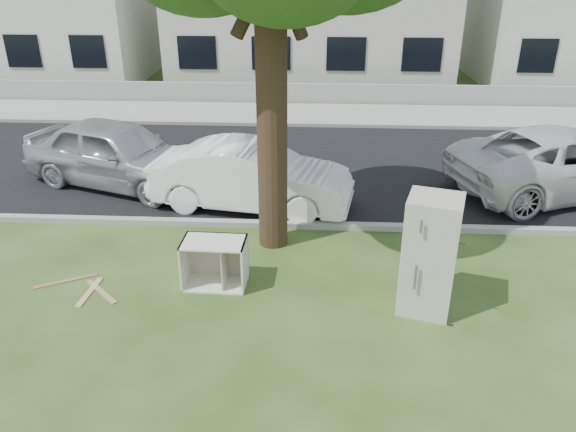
# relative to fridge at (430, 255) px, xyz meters

# --- Properties ---
(ground) EXTENTS (120.00, 120.00, 0.00)m
(ground) POSITION_rel_fridge_xyz_m (-2.11, 0.23, -0.94)
(ground) COLOR #2A4117
(road) EXTENTS (120.00, 7.00, 0.01)m
(road) POSITION_rel_fridge_xyz_m (-2.11, 6.23, -0.94)
(road) COLOR black
(road) RESTS_ON ground
(kerb_near) EXTENTS (120.00, 0.18, 0.12)m
(kerb_near) POSITION_rel_fridge_xyz_m (-2.11, 2.68, -0.94)
(kerb_near) COLOR gray
(kerb_near) RESTS_ON ground
(kerb_far) EXTENTS (120.00, 0.18, 0.12)m
(kerb_far) POSITION_rel_fridge_xyz_m (-2.11, 9.78, -0.94)
(kerb_far) COLOR gray
(kerb_far) RESTS_ON ground
(sidewalk) EXTENTS (120.00, 2.80, 0.01)m
(sidewalk) POSITION_rel_fridge_xyz_m (-2.11, 11.23, -0.94)
(sidewalk) COLOR gray
(sidewalk) RESTS_ON ground
(low_wall) EXTENTS (120.00, 0.15, 0.70)m
(low_wall) POSITION_rel_fridge_xyz_m (-2.11, 12.83, -0.59)
(low_wall) COLOR gray
(low_wall) RESTS_ON ground
(fridge) EXTENTS (0.95, 0.91, 1.88)m
(fridge) POSITION_rel_fridge_xyz_m (0.00, 0.00, 0.00)
(fridge) COLOR silver
(fridge) RESTS_ON ground
(cabinet) EXTENTS (1.05, 0.67, 0.81)m
(cabinet) POSITION_rel_fridge_xyz_m (-3.36, 0.51, -0.54)
(cabinet) COLOR silver
(cabinet) RESTS_ON ground
(plank_a) EXTENTS (0.94, 0.56, 0.02)m
(plank_a) POSITION_rel_fridge_xyz_m (-5.91, 0.43, -0.93)
(plank_a) COLOR olive
(plank_a) RESTS_ON ground
(plank_b) EXTENTS (0.72, 0.69, 0.02)m
(plank_b) POSITION_rel_fridge_xyz_m (-5.19, 0.15, -0.93)
(plank_b) COLOR tan
(plank_b) RESTS_ON ground
(plank_c) EXTENTS (0.16, 0.86, 0.02)m
(plank_c) POSITION_rel_fridge_xyz_m (-5.38, 0.13, -0.93)
(plank_c) COLOR tan
(plank_c) RESTS_ON ground
(car_center) EXTENTS (4.45, 2.13, 1.41)m
(car_center) POSITION_rel_fridge_xyz_m (-3.10, 3.65, -0.24)
(car_center) COLOR white
(car_center) RESTS_ON ground
(car_right) EXTENTS (5.82, 4.01, 1.48)m
(car_right) POSITION_rel_fridge_xyz_m (3.94, 4.90, -0.20)
(car_right) COLOR silver
(car_right) RESTS_ON ground
(car_left) EXTENTS (4.91, 3.29, 1.55)m
(car_left) POSITION_rel_fridge_xyz_m (-6.36, 4.75, -0.16)
(car_left) COLOR #9A9DA1
(car_left) RESTS_ON ground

